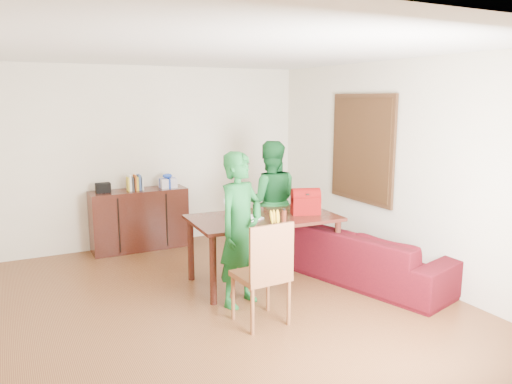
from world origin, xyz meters
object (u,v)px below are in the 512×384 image
person_near (240,229)px  person_far (270,202)px  table (263,225)px  chair (261,293)px  red_bag (306,204)px  laptop (246,216)px  sofa (365,255)px  bottle (284,215)px

person_near → person_far: size_ratio=1.01×
person_far → table: bearing=78.3°
chair → person_near: size_ratio=0.63×
person_near → red_bag: person_near is taller
person_near → laptop: bearing=33.0°
sofa → person_near: bearing=72.4°
chair → person_far: bearing=55.7°
person_near → person_far: bearing=25.1°
bottle → sofa: (1.06, -0.18, -0.58)m
chair → sofa: 1.77m
chair → person_near: 0.75m
person_near → sofa: (1.68, -0.06, -0.52)m
laptop → person_far: bearing=29.5°
sofa → red_bag: bearing=39.7°
chair → sofa: bearing=12.5°
chair → red_bag: 1.55m
person_far → red_bag: 0.82m
table → red_bag: red_bag is taller
table → chair: size_ratio=1.70×
chair → red_bag: bearing=36.4°
chair → table: bearing=57.8°
laptop → bottle: 0.46m
red_bag → sofa: bearing=-14.6°
bottle → table: bearing=101.6°
person_near → sofa: 1.75m
person_near → bottle: 0.63m
bottle → red_bag: red_bag is taller
person_far → sofa: 1.49m
red_bag → bottle: bearing=-131.4°
laptop → table: bearing=-5.3°
table → laptop: (-0.26, -0.05, 0.15)m
person_near → sofa: bearing=-26.3°
bottle → sofa: 1.22m
red_bag → sofa: size_ratio=0.15×
person_far → chair: bearing=81.3°
table → sofa: 1.32m
table → chair: 1.23m
bottle → red_bag: (0.45, 0.25, 0.05)m
chair → person_far: (1.03, 1.71, 0.52)m
person_far → red_bag: person_far is taller
person_far → red_bag: size_ratio=4.86×
person_near → red_bag: size_ratio=4.89×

